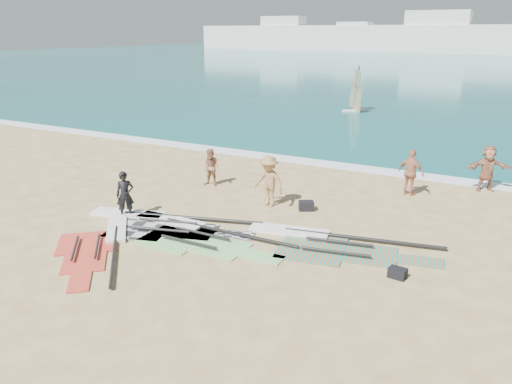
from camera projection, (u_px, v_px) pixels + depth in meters
The scene contains 16 objects.
ground at pixel (220, 269), 14.05m from camera, with size 300.00×300.00×0.00m, color tan.
sea at pixel (505, 58), 124.29m from camera, with size 300.00×240.00×0.06m, color #0C5652.
surf_line at pixel (356, 169), 24.32m from camera, with size 300.00×1.20×0.04m, color white.
far_town at pixel (452, 38), 145.09m from camera, with size 160.00×8.00×12.00m.
rig_grey at pixel (155, 222), 17.39m from camera, with size 6.45×3.50×0.20m.
rig_green at pixel (191, 233), 16.46m from camera, with size 6.18×2.42×0.20m.
rig_orange at pixel (324, 242), 15.75m from camera, with size 6.37×3.05×0.20m.
rig_red at pixel (101, 243), 15.66m from camera, with size 4.12×4.83×0.20m.
gear_bag_near at pixel (306, 206), 18.63m from camera, with size 0.55×0.40×0.35m, color black.
gear_bag_far at pixel (398, 273), 13.54m from camera, with size 0.47×0.33×0.28m, color black.
person_wetsuit at pixel (125, 195), 17.68m from camera, with size 0.62×0.41×1.71m, color black.
beachgoer_left at pixel (211, 168), 21.40m from camera, with size 0.79×0.61×1.62m, color #9F6A55.
beachgoer_mid at pixel (269, 181), 18.83m from camera, with size 1.28×0.73×1.98m, color #9F764A.
beachgoer_back at pixel (411, 173), 20.11m from camera, with size 1.12×0.47×1.92m, color #BB7758.
beachgoer_right at pixel (488, 168), 20.68m from camera, with size 1.80×0.57×1.94m, color #A96C4F.
windsurfer_left at pixel (356, 98), 41.06m from camera, with size 1.95×1.95×3.78m.
Camera 1 is at (6.97, -10.65, 6.41)m, focal length 35.00 mm.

